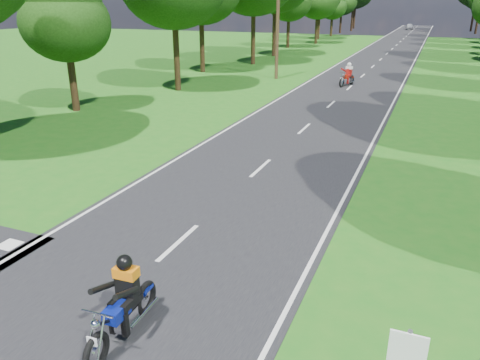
% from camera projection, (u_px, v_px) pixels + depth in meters
% --- Properties ---
extents(ground, '(160.00, 160.00, 0.00)m').
position_uv_depth(ground, '(132.00, 285.00, 9.94)').
color(ground, '#1C6216').
rests_on(ground, ground).
extents(main_road, '(7.00, 140.00, 0.02)m').
position_uv_depth(main_road, '(387.00, 54.00, 53.09)').
color(main_road, black).
rests_on(main_road, ground).
extents(road_markings, '(7.40, 140.00, 0.01)m').
position_uv_depth(road_markings, '(384.00, 55.00, 51.52)').
color(road_markings, silver).
rests_on(road_markings, main_road).
extents(telegraph_pole, '(1.20, 0.26, 8.00)m').
position_uv_depth(telegraph_pole, '(278.00, 23.00, 34.78)').
color(telegraph_pole, '#382616').
rests_on(telegraph_pole, ground).
extents(rider_near_blue, '(0.71, 1.90, 1.56)m').
position_uv_depth(rider_near_blue, '(121.00, 300.00, 8.10)').
color(rider_near_blue, '#0D1E95').
rests_on(rider_near_blue, main_road).
extents(rider_far_red, '(1.12, 2.02, 1.60)m').
position_uv_depth(rider_far_red, '(347.00, 74.00, 32.77)').
color(rider_far_red, '#AC210D').
rests_on(rider_far_red, main_road).
extents(distant_car, '(1.75, 3.80, 1.26)m').
position_uv_depth(distant_car, '(410.00, 26.00, 96.70)').
color(distant_car, '#B7BABF').
rests_on(distant_car, main_road).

